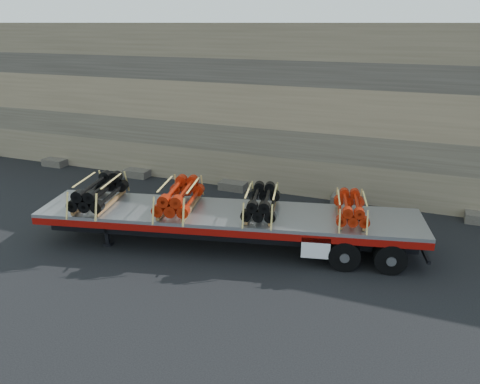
% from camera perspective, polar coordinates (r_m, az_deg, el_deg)
% --- Properties ---
extents(ground, '(120.00, 120.00, 0.00)m').
position_cam_1_polar(ground, '(15.80, 2.74, -6.39)').
color(ground, black).
rests_on(ground, ground).
extents(rock_wall, '(44.00, 3.00, 7.00)m').
position_cam_1_polar(rock_wall, '(20.73, 8.86, 9.99)').
color(rock_wall, '#7A6B54').
rests_on(rock_wall, ground).
extents(trailer, '(12.58, 5.09, 1.24)m').
position_cam_1_polar(trailer, '(15.42, -1.48, -4.52)').
color(trailer, '#ABAEB3').
rests_on(trailer, ground).
extents(bundle_front, '(1.65, 2.52, 0.82)m').
position_cam_1_polar(bundle_front, '(16.33, -16.81, -0.08)').
color(bundle_front, black).
rests_on(bundle_front, trailer).
extents(bundle_midfront, '(1.64, 2.50, 0.82)m').
position_cam_1_polar(bundle_midfront, '(15.37, -7.39, -0.63)').
color(bundle_midfront, '#A51E08').
rests_on(bundle_midfront, trailer).
extents(bundle_midrear, '(1.48, 2.27, 0.74)m').
position_cam_1_polar(bundle_midrear, '(14.90, 2.63, -1.32)').
color(bundle_midrear, black).
rests_on(bundle_midrear, trailer).
extents(bundle_rear, '(1.36, 2.08, 0.68)m').
position_cam_1_polar(bundle_rear, '(14.90, 13.37, -1.98)').
color(bundle_rear, '#A51E08').
rests_on(bundle_rear, trailer).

